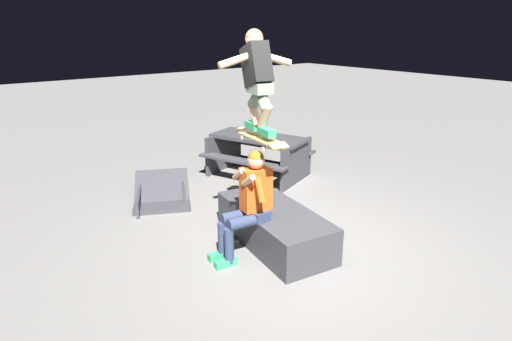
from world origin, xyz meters
name	(u,v)px	position (x,y,z in m)	size (l,w,h in m)	color
ground_plane	(291,246)	(0.00, 0.00, 0.00)	(40.00, 40.00, 0.00)	slate
ledge_box_main	(274,226)	(0.21, 0.10, 0.23)	(1.73, 0.76, 0.46)	#38383D
person_sitting_on_ledge	(248,200)	(0.16, 0.55, 0.71)	(0.60, 0.78, 1.30)	#2D3856
skateboard	(260,138)	(0.23, 0.33, 1.40)	(1.04, 0.41, 0.13)	#AD8451
skater_airborne	(257,77)	(0.28, 0.32, 2.09)	(0.64, 0.88, 1.12)	#2D9E66
kicker_ramp	(162,196)	(2.38, 0.60, 0.07)	(1.37, 1.25, 0.45)	#38383D
picnic_table_back	(258,149)	(2.37, -1.34, 0.50)	(2.07, 1.86, 0.75)	#38383D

